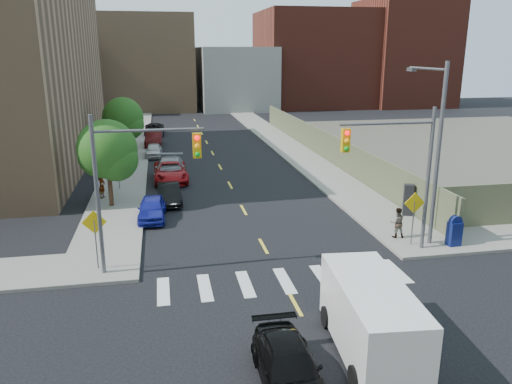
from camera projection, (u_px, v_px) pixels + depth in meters
name	position (u px, v px, depth m)	size (l,w,h in m)	color
ground	(310.00, 331.00, 17.45)	(160.00, 160.00, 0.00)	black
sidewalk_nw	(134.00, 138.00, 55.22)	(3.50, 73.00, 0.15)	gray
sidewalk_ne	(270.00, 134.00, 58.03)	(3.50, 73.00, 0.15)	gray
fence_north	(322.00, 144.00, 45.30)	(0.12, 44.00, 2.50)	#6C6C4B
gravel_lot	(488.00, 146.00, 50.86)	(36.00, 42.00, 0.06)	#595447
bg_bldg_west	(46.00, 73.00, 77.93)	(14.00, 18.00, 12.00)	#592319
bg_bldg_midwest	(150.00, 63.00, 82.32)	(14.00, 16.00, 15.00)	#8C6B4C
bg_bldg_center	(235.00, 78.00, 83.65)	(12.00, 16.00, 10.00)	gray
bg_bldg_east	(312.00, 59.00, 87.27)	(18.00, 18.00, 16.00)	#592319
bg_bldg_fareast	(403.00, 53.00, 88.01)	(14.00, 16.00, 18.00)	#592319
smokestack	(426.00, 24.00, 87.37)	(1.80, 1.80, 28.00)	#8C6B4C
signal_nw	(133.00, 173.00, 20.79)	(4.59, 0.30, 7.00)	#59595E
signal_ne	(400.00, 161.00, 22.96)	(4.59, 0.30, 7.00)	#59595E
streetlight_ne	(435.00, 142.00, 24.03)	(0.25, 3.70, 9.00)	#59595E
warn_sign_nw	(95.00, 229.00, 21.62)	(1.06, 0.06, 2.83)	#59595E
warn_sign_ne	(414.00, 209.00, 24.35)	(1.06, 0.06, 2.83)	#59595E
warn_sign_midwest	(118.00, 163.00, 34.37)	(1.06, 0.06, 2.83)	#59595E
tree_west_near	(108.00, 153.00, 30.20)	(3.66, 3.64, 5.52)	#332114
tree_west_far	(123.00, 120.00, 44.37)	(3.66, 3.64, 5.52)	#332114
parked_car_blue	(152.00, 208.00, 28.83)	(1.54, 3.82, 1.30)	#1C219A
parked_car_black	(169.00, 194.00, 31.90)	(1.33, 3.81, 1.25)	black
parked_car_red	(171.00, 172.00, 37.26)	(2.44, 5.28, 1.47)	#A11014
parked_car_silver	(170.00, 169.00, 37.87)	(2.22, 5.46, 1.58)	#929599
parked_car_white	(154.00, 150.00, 45.80)	(1.46, 3.62, 1.23)	silver
parked_car_maroon	(154.00, 139.00, 50.89)	(1.62, 4.64, 1.53)	#3C0C0C
parked_car_grey	(154.00, 129.00, 57.65)	(2.21, 4.80, 1.33)	black
black_sedan	(289.00, 368.00, 14.40)	(1.74, 4.27, 1.24)	black
cargo_van	(369.00, 315.00, 16.00)	(2.58, 5.45, 2.42)	white
mailbox	(454.00, 231.00, 24.54)	(0.66, 0.53, 1.53)	navy
payphone	(408.00, 200.00, 29.04)	(0.55, 0.45, 1.85)	black
pedestrian_west	(102.00, 186.00, 32.49)	(0.60, 0.39, 1.64)	gray
pedestrian_east	(397.00, 223.00, 25.59)	(0.77, 0.60, 1.59)	gray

